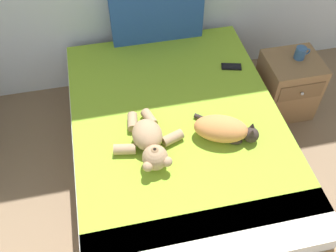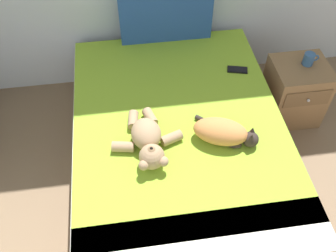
{
  "view_description": "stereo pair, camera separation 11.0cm",
  "coord_description": "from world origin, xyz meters",
  "px_view_note": "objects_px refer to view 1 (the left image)",
  "views": [
    {
      "loc": [
        1.1,
        1.64,
        2.39
      ],
      "look_at": [
        1.43,
        3.19,
        0.53
      ],
      "focal_mm": 40.79,
      "sensor_mm": 36.0,
      "label": 1
    },
    {
      "loc": [
        1.2,
        1.62,
        2.39
      ],
      "look_at": [
        1.43,
        3.19,
        0.53
      ],
      "focal_mm": 40.79,
      "sensor_mm": 36.0,
      "label": 2
    }
  ],
  "objects_px": {
    "nightstand": "(287,86)",
    "patterned_cushion": "(157,15)",
    "bed": "(178,144)",
    "teddy_bear": "(149,142)",
    "cat": "(224,129)",
    "mug": "(301,53)",
    "cell_phone": "(231,67)"
  },
  "relations": [
    {
      "from": "nightstand",
      "to": "patterned_cushion",
      "type": "bearing_deg",
      "value": 151.57
    },
    {
      "from": "bed",
      "to": "teddy_bear",
      "type": "xyz_separation_m",
      "value": [
        -0.22,
        -0.19,
        0.32
      ]
    },
    {
      "from": "cat",
      "to": "teddy_bear",
      "type": "height_order",
      "value": "teddy_bear"
    },
    {
      "from": "cat",
      "to": "mug",
      "type": "distance_m",
      "value": 1.0
    },
    {
      "from": "nightstand",
      "to": "teddy_bear",
      "type": "bearing_deg",
      "value": -154.86
    },
    {
      "from": "bed",
      "to": "cat",
      "type": "xyz_separation_m",
      "value": [
        0.25,
        -0.19,
        0.32
      ]
    },
    {
      "from": "bed",
      "to": "cat",
      "type": "relative_size",
      "value": 4.67
    },
    {
      "from": "patterned_cushion",
      "to": "nightstand",
      "type": "relative_size",
      "value": 1.4
    },
    {
      "from": "bed",
      "to": "patterned_cushion",
      "type": "relative_size",
      "value": 2.73
    },
    {
      "from": "mug",
      "to": "teddy_bear",
      "type": "bearing_deg",
      "value": -154.53
    },
    {
      "from": "patterned_cushion",
      "to": "teddy_bear",
      "type": "relative_size",
      "value": 1.41
    },
    {
      "from": "cat",
      "to": "teddy_bear",
      "type": "xyz_separation_m",
      "value": [
        -0.47,
        0.0,
        -0.0
      ]
    },
    {
      "from": "patterned_cushion",
      "to": "cat",
      "type": "relative_size",
      "value": 1.71
    },
    {
      "from": "cell_phone",
      "to": "nightstand",
      "type": "distance_m",
      "value": 0.55
    },
    {
      "from": "bed",
      "to": "cat",
      "type": "distance_m",
      "value": 0.45
    },
    {
      "from": "patterned_cushion",
      "to": "nightstand",
      "type": "distance_m",
      "value": 1.19
    },
    {
      "from": "nightstand",
      "to": "mug",
      "type": "xyz_separation_m",
      "value": [
        0.04,
        0.03,
        0.3
      ]
    },
    {
      "from": "patterned_cushion",
      "to": "cat",
      "type": "bearing_deg",
      "value": -79.27
    },
    {
      "from": "patterned_cushion",
      "to": "cell_phone",
      "type": "distance_m",
      "value": 0.7
    },
    {
      "from": "patterned_cushion",
      "to": "teddy_bear",
      "type": "height_order",
      "value": "patterned_cushion"
    },
    {
      "from": "bed",
      "to": "teddy_bear",
      "type": "relative_size",
      "value": 3.85
    },
    {
      "from": "bed",
      "to": "nightstand",
      "type": "bearing_deg",
      "value": 21.27
    },
    {
      "from": "bed",
      "to": "mug",
      "type": "bearing_deg",
      "value": 21.87
    },
    {
      "from": "nightstand",
      "to": "mug",
      "type": "height_order",
      "value": "mug"
    },
    {
      "from": "patterned_cushion",
      "to": "cat",
      "type": "distance_m",
      "value": 1.13
    },
    {
      "from": "bed",
      "to": "nightstand",
      "type": "relative_size",
      "value": 3.82
    },
    {
      "from": "cat",
      "to": "cell_phone",
      "type": "relative_size",
      "value": 2.6
    },
    {
      "from": "cell_phone",
      "to": "nightstand",
      "type": "xyz_separation_m",
      "value": [
        0.49,
        -0.05,
        -0.25
      ]
    },
    {
      "from": "cat",
      "to": "cell_phone",
      "type": "xyz_separation_m",
      "value": [
        0.27,
        0.63,
        -0.07
      ]
    },
    {
      "from": "mug",
      "to": "nightstand",
      "type": "bearing_deg",
      "value": -145.84
    },
    {
      "from": "patterned_cushion",
      "to": "nightstand",
      "type": "xyz_separation_m",
      "value": [
        0.96,
        -0.52,
        -0.46
      ]
    },
    {
      "from": "patterned_cushion",
      "to": "cell_phone",
      "type": "relative_size",
      "value": 4.45
    }
  ]
}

